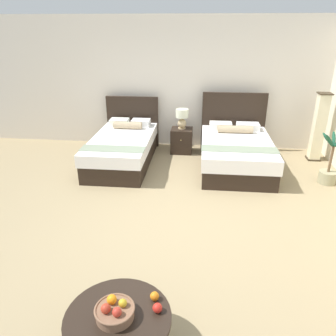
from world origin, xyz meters
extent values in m
cube|color=#9B8661|center=(0.00, 0.00, -0.01)|extent=(9.90, 10.28, 0.02)
cube|color=silver|center=(0.00, 3.34, 1.40)|extent=(9.90, 0.12, 2.81)
cube|color=black|center=(-1.12, 2.01, 0.17)|extent=(1.11, 2.15, 0.34)
cube|color=white|center=(-1.12, 2.01, 0.45)|extent=(1.15, 2.19, 0.23)
cube|color=black|center=(-1.13, 3.11, 0.57)|extent=(1.17, 0.07, 1.14)
cube|color=white|center=(-1.37, 2.82, 0.63)|extent=(0.40, 0.30, 0.14)
cube|color=white|center=(-0.89, 2.82, 0.63)|extent=(0.40, 0.30, 0.14)
cylinder|color=tan|center=(-1.13, 2.58, 0.64)|extent=(0.60, 0.16, 0.15)
cube|color=gray|center=(-1.11, 1.33, 0.57)|extent=(1.15, 0.34, 0.01)
cube|color=black|center=(1.12, 2.01, 0.16)|extent=(1.30, 2.01, 0.32)
cube|color=white|center=(1.12, 2.01, 0.44)|extent=(1.34, 2.05, 0.25)
cube|color=black|center=(1.11, 3.04, 0.64)|extent=(1.36, 0.07, 1.29)
cube|color=white|center=(0.83, 2.75, 0.64)|extent=(0.46, 0.30, 0.14)
cube|color=white|center=(1.40, 2.75, 0.64)|extent=(0.46, 0.30, 0.14)
cylinder|color=tan|center=(1.12, 2.51, 0.65)|extent=(0.71, 0.16, 0.15)
cube|color=gray|center=(1.13, 1.53, 0.58)|extent=(1.35, 0.34, 0.01)
cube|color=black|center=(0.01, 2.80, 0.27)|extent=(0.46, 0.42, 0.53)
sphere|color=tan|center=(0.01, 2.58, 0.35)|extent=(0.02, 0.02, 0.02)
cylinder|color=tan|center=(0.01, 2.82, 0.54)|extent=(0.16, 0.16, 0.02)
ellipsoid|color=tan|center=(0.01, 2.82, 0.65)|extent=(0.19, 0.19, 0.19)
cylinder|color=#99844C|center=(0.01, 2.82, 0.76)|extent=(0.02, 0.02, 0.04)
cylinder|color=silver|center=(0.01, 2.82, 0.87)|extent=(0.27, 0.27, 0.17)
cylinder|color=black|center=(-0.15, -2.14, 0.41)|extent=(0.88, 0.88, 0.04)
cylinder|color=brown|center=(-0.17, -2.15, 0.48)|extent=(0.31, 0.31, 0.09)
torus|color=brown|center=(-0.17, -2.15, 0.52)|extent=(0.33, 0.33, 0.02)
sphere|color=#B13420|center=(-0.23, -2.18, 0.55)|extent=(0.08, 0.08, 0.08)
sphere|color=#B83123|center=(-0.13, -2.21, 0.55)|extent=(0.08, 0.08, 0.08)
sphere|color=gold|center=(-0.11, -2.11, 0.55)|extent=(0.07, 0.07, 0.07)
sphere|color=orange|center=(-0.20, -2.09, 0.55)|extent=(0.08, 0.08, 0.08)
sphere|color=red|center=(0.16, -2.06, 0.47)|extent=(0.08, 0.08, 0.08)
sphere|color=orange|center=(0.12, -1.93, 0.47)|extent=(0.08, 0.08, 0.08)
cube|color=#3C301F|center=(2.79, 2.68, 0.01)|extent=(0.25, 0.25, 0.03)
cube|color=beige|center=(2.79, 2.68, 0.70)|extent=(0.21, 0.21, 1.33)
cube|color=#3C301F|center=(2.79, 2.68, 1.37)|extent=(0.25, 0.25, 0.02)
cylinder|color=tan|center=(2.70, 1.53, 0.11)|extent=(0.30, 0.30, 0.22)
cylinder|color=brown|center=(2.70, 1.53, 0.45)|extent=(0.04, 0.04, 0.47)
ellipsoid|color=#1C4E35|center=(2.72, 1.65, 0.79)|extent=(0.10, 0.27, 0.26)
ellipsoid|color=#1C4E35|center=(2.61, 1.60, 0.79)|extent=(0.23, 0.19, 0.26)
ellipsoid|color=#1C4E35|center=(2.58, 1.44, 0.82)|extent=(0.28, 0.25, 0.32)
camera|label=1|loc=(0.47, -4.04, 2.59)|focal=35.20mm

